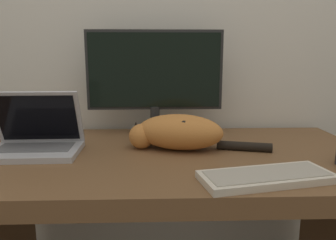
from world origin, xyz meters
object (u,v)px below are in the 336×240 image
object	(u,v)px
cat	(178,132)
external_keyboard	(267,177)
laptop	(35,140)
monitor	(155,79)

from	to	relation	value
cat	external_keyboard	bearing A→B (deg)	-40.29
laptop	cat	xyz separation A→B (m)	(0.50, 0.03, 0.02)
monitor	laptop	world-z (taller)	monitor
laptop	cat	world-z (taller)	laptop
monitor	external_keyboard	distance (m)	0.65
laptop	external_keyboard	distance (m)	0.78
laptop	cat	size ratio (longest dim) A/B	0.61
monitor	laptop	xyz separation A→B (m)	(-0.42, -0.25, -0.19)
laptop	monitor	bearing A→B (deg)	29.49
external_keyboard	cat	world-z (taller)	cat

